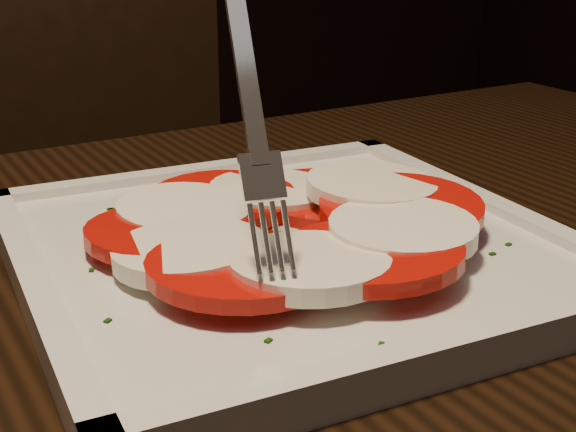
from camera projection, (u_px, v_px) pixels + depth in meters
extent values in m
cube|color=black|center=(241.00, 394.00, 0.38)|extent=(1.29, 0.94, 0.04)
cylinder|color=black|center=(498.00, 397.00, 1.04)|extent=(0.06, 0.06, 0.71)
cube|color=black|center=(119.00, 300.00, 1.09)|extent=(0.42, 0.42, 0.04)
cube|color=black|center=(78.00, 92.00, 1.16)|extent=(0.42, 0.04, 0.46)
cylinder|color=black|center=(210.00, 365.00, 1.40)|extent=(0.04, 0.04, 0.41)
cube|color=silver|center=(288.00, 252.00, 0.46)|extent=(0.31, 0.31, 0.01)
cylinder|color=#C40804|center=(324.00, 198.00, 0.52)|extent=(0.10, 0.10, 0.01)
cylinder|color=white|center=(272.00, 193.00, 0.52)|extent=(0.08, 0.08, 0.01)
cylinder|color=#C40804|center=(222.00, 200.00, 0.51)|extent=(0.10, 0.10, 0.01)
cylinder|color=white|center=(184.00, 212.00, 0.48)|extent=(0.08, 0.08, 0.02)
cylinder|color=#C40804|center=(171.00, 233.00, 0.45)|extent=(0.10, 0.10, 0.02)
cylinder|color=white|center=(189.00, 252.00, 0.42)|extent=(0.08, 0.08, 0.02)
cylinder|color=#C40804|center=(241.00, 267.00, 0.40)|extent=(0.10, 0.10, 0.01)
cylinder|color=white|center=(310.00, 266.00, 0.40)|extent=(0.08, 0.08, 0.02)
cylinder|color=#C40804|center=(371.00, 254.00, 0.41)|extent=(0.10, 0.10, 0.01)
cylinder|color=white|center=(403.00, 230.00, 0.43)|extent=(0.08, 0.08, 0.01)
cylinder|color=#C40804|center=(401.00, 208.00, 0.47)|extent=(0.10, 0.10, 0.02)
cylinder|color=white|center=(371.00, 187.00, 0.50)|extent=(0.08, 0.08, 0.01)
cube|color=#20550E|center=(228.00, 238.00, 0.44)|extent=(0.05, 0.01, 0.01)
cube|color=#20550E|center=(328.00, 270.00, 0.40)|extent=(0.01, 0.03, 0.00)
cube|color=#20550E|center=(173.00, 234.00, 0.44)|extent=(0.04, 0.01, 0.00)
cube|color=#20550E|center=(343.00, 196.00, 0.50)|extent=(0.03, 0.04, 0.01)
cube|color=#20550E|center=(413.00, 224.00, 0.46)|extent=(0.02, 0.03, 0.00)
cube|color=#20550E|center=(201.00, 239.00, 0.44)|extent=(0.03, 0.03, 0.00)
cube|color=#113409|center=(117.00, 214.00, 0.50)|extent=(0.00, 0.00, 0.00)
cube|color=#113409|center=(296.00, 173.00, 0.58)|extent=(0.00, 0.00, 0.00)
cube|color=#113409|center=(112.00, 209.00, 0.51)|extent=(0.00, 0.00, 0.00)
cube|color=#113409|center=(127.00, 237.00, 0.47)|extent=(0.00, 0.00, 0.00)
cube|color=#113409|center=(108.00, 321.00, 0.37)|extent=(0.00, 0.00, 0.00)
cube|color=#113409|center=(337.00, 190.00, 0.54)|extent=(0.00, 0.00, 0.00)
cube|color=#113409|center=(92.00, 270.00, 0.42)|extent=(0.00, 0.00, 0.00)
cube|color=#113409|center=(381.00, 344.00, 0.35)|extent=(0.00, 0.00, 0.00)
cube|color=#113409|center=(361.00, 186.00, 0.55)|extent=(0.00, 0.00, 0.00)
cube|color=#113409|center=(227.00, 176.00, 0.57)|extent=(0.00, 0.00, 0.00)
cube|color=#113409|center=(370.00, 179.00, 0.57)|extent=(0.00, 0.00, 0.00)
cube|color=#113409|center=(473.00, 228.00, 0.48)|extent=(0.00, 0.00, 0.00)
cube|color=#113409|center=(492.00, 254.00, 0.44)|extent=(0.00, 0.00, 0.00)
cube|color=#113409|center=(389.00, 185.00, 0.56)|extent=(0.00, 0.00, 0.00)
cube|color=#113409|center=(110.00, 209.00, 0.51)|extent=(0.00, 0.00, 0.00)
cube|color=#113409|center=(441.00, 197.00, 0.53)|extent=(0.00, 0.00, 0.00)
cube|color=#113409|center=(184.00, 190.00, 0.54)|extent=(0.00, 0.00, 0.00)
cube|color=#113409|center=(508.00, 244.00, 0.45)|extent=(0.00, 0.00, 0.00)
cube|color=#113409|center=(113.00, 215.00, 0.50)|extent=(0.00, 0.00, 0.00)
cube|color=#113409|center=(382.00, 181.00, 0.56)|extent=(0.00, 0.00, 0.00)
cube|color=#113409|center=(130.00, 235.00, 0.47)|extent=(0.00, 0.00, 0.00)
cube|color=#113409|center=(268.00, 341.00, 0.35)|extent=(0.00, 0.00, 0.00)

